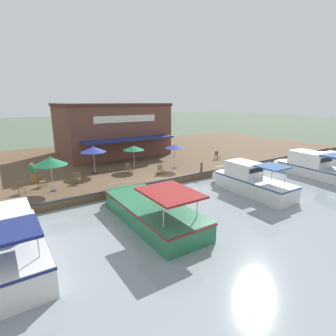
{
  "coord_description": "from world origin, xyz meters",
  "views": [
    {
      "loc": [
        16.81,
        -11.74,
        6.83
      ],
      "look_at": [
        -1.0,
        0.1,
        1.3
      ],
      "focal_mm": 28.0,
      "sensor_mm": 36.0,
      "label": 1
    }
  ],
  "objects": [
    {
      "name": "waterfront_restaurant",
      "position": [
        -13.17,
        0.02,
        3.56
      ],
      "size": [
        10.49,
        11.79,
        5.92
      ],
      "color": "brown",
      "rests_on": "quay_deck"
    },
    {
      "name": "quay_edge_fender",
      "position": [
        -0.1,
        0.0,
        0.65
      ],
      "size": [
        0.2,
        50.4,
        0.1
      ],
      "primitive_type": "cube",
      "color": "#2D2D33",
      "rests_on": "quay_deck"
    },
    {
      "name": "tree_behind_restaurant",
      "position": [
        -18.82,
        3.8,
        4.56
      ],
      "size": [
        3.79,
        3.61,
        5.87
      ],
      "color": "brown",
      "rests_on": "quay_deck"
    },
    {
      "name": "motorboat_fourth_along",
      "position": [
        4.63,
        12.52,
        0.85
      ],
      "size": [
        8.78,
        3.15,
        2.21
      ],
      "color": "white",
      "rests_on": "river_water"
    },
    {
      "name": "patio_umbrella_near_quay_edge",
      "position": [
        -2.92,
        2.13,
        2.67
      ],
      "size": [
        1.81,
        1.81,
        2.28
      ],
      "color": "#B7B7B7",
      "rests_on": "quay_deck"
    },
    {
      "name": "patio_umbrella_mid_patio_left",
      "position": [
        -2.37,
        -8.77,
        2.77
      ],
      "size": [
        2.26,
        2.26,
        2.49
      ],
      "color": "#B7B7B7",
      "rests_on": "quay_deck"
    },
    {
      "name": "patio_umbrella_by_entrance",
      "position": [
        -4.74,
        -1.2,
        2.58
      ],
      "size": [
        1.9,
        1.9,
        2.22
      ],
      "color": "#B7B7B7",
      "rests_on": "quay_deck"
    },
    {
      "name": "motorboat_second_along",
      "position": [
        4.13,
        -4.85,
        0.7
      ],
      "size": [
        8.58,
        2.88,
        2.35
      ],
      "color": "#287047",
      "rests_on": "river_water"
    },
    {
      "name": "quay_deck",
      "position": [
        -11.0,
        0.0,
        0.3
      ],
      "size": [
        22.0,
        56.0,
        0.6
      ],
      "primitive_type": "cube",
      "color": "brown",
      "rests_on": "ground"
    },
    {
      "name": "motorboat_far_downstream",
      "position": [
        4.61,
        -11.89,
        0.93
      ],
      "size": [
        6.88,
        2.64,
        2.31
      ],
      "color": "silver",
      "rests_on": "river_water"
    },
    {
      "name": "cafe_chair_under_first_umbrella",
      "position": [
        -1.83,
        -0.11,
        1.08
      ],
      "size": [
        0.44,
        0.44,
        0.85
      ],
      "color": "brown",
      "rests_on": "quay_deck"
    },
    {
      "name": "cafe_chair_mid_patio",
      "position": [
        -3.84,
        -2.21,
        1.08
      ],
      "size": [
        0.51,
        0.51,
        0.85
      ],
      "color": "brown",
      "rests_on": "quay_deck"
    },
    {
      "name": "person_near_entrance",
      "position": [
        -5.33,
        -9.67,
        1.59
      ],
      "size": [
        0.45,
        0.45,
        1.59
      ],
      "color": "orange",
      "rests_on": "quay_deck"
    },
    {
      "name": "cafe_chair_facing_river",
      "position": [
        -3.14,
        -6.85,
        1.08
      ],
      "size": [
        0.58,
        0.58,
        0.85
      ],
      "color": "brown",
      "rests_on": "quay_deck"
    },
    {
      "name": "ground_plane",
      "position": [
        0.0,
        0.0,
        0.0
      ],
      "size": [
        220.0,
        220.0,
        0.0
      ],
      "primitive_type": "plane",
      "color": "#4C5B47"
    },
    {
      "name": "patio_umbrella_back_row",
      "position": [
        -5.31,
        -4.78,
        2.73
      ],
      "size": [
        2.15,
        2.15,
        2.41
      ],
      "color": "#B7B7B7",
      "rests_on": "quay_deck"
    },
    {
      "name": "mooring_post",
      "position": [
        -0.35,
        3.26,
        1.05
      ],
      "size": [
        0.22,
        0.22,
        0.89
      ],
      "color": "#473323",
      "rests_on": "quay_deck"
    },
    {
      "name": "cafe_chair_far_corner_seat",
      "position": [
        -3.59,
        8.29,
        1.08
      ],
      "size": [
        0.48,
        0.48,
        0.85
      ],
      "color": "brown",
      "rests_on": "quay_deck"
    },
    {
      "name": "cafe_chair_beside_entrance",
      "position": [
        -3.81,
        -9.3,
        1.08
      ],
      "size": [
        0.56,
        0.56,
        0.85
      ],
      "color": "brown",
      "rests_on": "quay_deck"
    },
    {
      "name": "cafe_chair_back_row_seat",
      "position": [
        -3.0,
        -10.68,
        1.08
      ],
      "size": [
        0.46,
        0.46,
        0.85
      ],
      "color": "brown",
      "rests_on": "quay_deck"
    },
    {
      "name": "motorboat_distant_upstream",
      "position": [
        4.16,
        3.86,
        0.89
      ],
      "size": [
        7.19,
        2.34,
        2.4
      ],
      "color": "silver",
      "rests_on": "river_water"
    }
  ]
}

